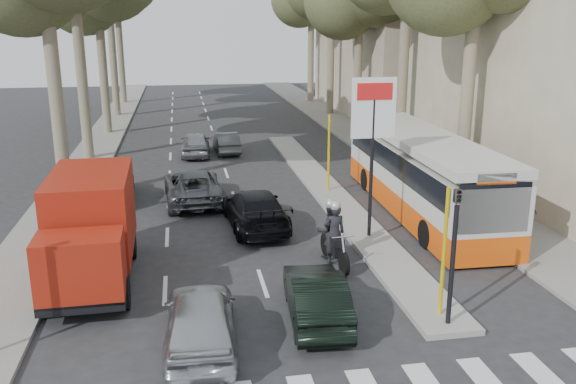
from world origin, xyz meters
The scene contains 19 objects.
ground centered at (0.00, 0.00, 0.00)m, with size 120.00×120.00×0.00m, color #28282B.
sidewalk_right centered at (8.60, 25.00, 0.06)m, with size 3.20×70.00×0.12m, color gray.
median_left centered at (-8.00, 28.00, 0.06)m, with size 2.40×64.00×0.12m, color gray.
traffic_island centered at (3.25, 11.00, 0.08)m, with size 1.50×26.00×0.16m, color gray.
building_far centered at (15.50, 34.00, 8.00)m, with size 11.00×20.00×16.00m, color #B7A88E.
billboard centered at (3.25, 5.00, 3.70)m, with size 1.50×12.10×5.60m.
traffic_light_island centered at (3.25, -1.50, 2.49)m, with size 0.16×0.41×3.60m.
silver_hatchback centered at (-2.80, -1.31, 0.70)m, with size 1.66×4.13×1.41m, color #ADB1B6.
dark_hatchback centered at (0.15, -0.41, 0.64)m, with size 1.36×3.91×1.29m, color black.
queue_car_a centered at (-2.65, 10.73, 0.69)m, with size 2.28×4.94×1.37m, color #44464B.
queue_car_b centered at (-0.50, 7.00, 0.70)m, with size 1.97×4.86×1.41m, color black.
queue_car_c centered at (-2.28, 19.97, 0.68)m, with size 1.61×3.99×1.36m, color #96989E.
queue_car_d centered at (-0.50, 20.47, 0.60)m, with size 1.26×3.62×1.19m, color #515559.
queue_car_e centered at (-6.01, 11.76, 0.63)m, with size 1.77×4.36×1.26m, color black.
red_truck centered at (-5.73, 3.12, 1.64)m, with size 2.32×5.86×3.11m.
city_bus centered at (6.20, 7.70, 1.66)m, with size 2.88×11.98×3.14m.
motorcycle centered at (1.48, 3.26, 0.95)m, with size 0.92×2.45×2.08m.
pedestrian_near centered at (8.40, 4.12, 1.01)m, with size 1.04×0.51×1.78m, color #3D344E.
pedestrian_far centered at (8.31, 10.52, 1.08)m, with size 1.25×0.55×1.93m, color #6C6351.
Camera 1 is at (-3.04, -14.23, 7.37)m, focal length 38.00 mm.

